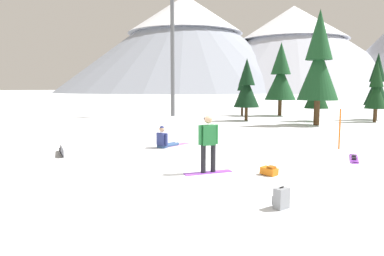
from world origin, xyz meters
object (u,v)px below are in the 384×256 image
(trail_marker_pole, at_px, (340,129))
(pine_tree_broad, at_px, (242,92))
(backpack_grey, at_px, (281,198))
(backpack_orange, at_px, (269,171))
(pine_tree_twin, at_px, (281,76))
(pine_tree_leaning, at_px, (319,63))
(pine_tree_tall, at_px, (317,89))
(pine_tree_short, at_px, (247,87))
(loose_snowboard_near_right, at_px, (62,151))
(loose_snowboard_far_spare, at_px, (354,158))
(snowboarder_foreground, at_px, (208,143))
(pine_tree_slender, at_px, (376,89))
(pine_tree_young, at_px, (377,83))
(ski_lift_tower, at_px, (172,46))
(snowboarder_midground, at_px, (165,140))

(trail_marker_pole, height_order, pine_tree_broad, pine_tree_broad)
(backpack_grey, distance_m, pine_tree_broad, 25.94)
(backpack_orange, xyz_separation_m, pine_tree_broad, (-6.82, 21.89, 2.08))
(pine_tree_broad, bearing_deg, pine_tree_twin, 20.30)
(pine_tree_leaning, bearing_deg, pine_tree_tall, 94.93)
(pine_tree_short, bearing_deg, loose_snowboard_near_right, -99.67)
(loose_snowboard_near_right, relative_size, loose_snowboard_far_spare, 0.73)
(pine_tree_leaning, relative_size, pine_tree_short, 1.61)
(snowboarder_foreground, relative_size, loose_snowboard_near_right, 1.28)
(backpack_orange, bearing_deg, backpack_grey, -74.23)
(backpack_grey, relative_size, pine_tree_tall, 0.10)
(pine_tree_leaning, distance_m, pine_tree_slender, 5.94)
(pine_tree_twin, bearing_deg, pine_tree_slender, -23.87)
(backpack_grey, height_order, pine_tree_young, pine_tree_young)
(loose_snowboard_far_spare, bearing_deg, pine_tree_leaning, 100.18)
(backpack_grey, relative_size, ski_lift_tower, 0.04)
(snowboarder_foreground, distance_m, loose_snowboard_near_right, 6.34)
(trail_marker_pole, relative_size, pine_tree_twin, 0.25)
(loose_snowboard_near_right, distance_m, pine_tree_leaning, 17.90)
(pine_tree_tall, bearing_deg, pine_tree_leaning, -85.07)
(pine_tree_young, relative_size, ski_lift_tower, 0.48)
(backpack_orange, relative_size, pine_tree_short, 0.11)
(pine_tree_short, relative_size, pine_tree_broad, 1.19)
(pine_tree_broad, height_order, ski_lift_tower, ski_lift_tower)
(pine_tree_broad, xyz_separation_m, pine_tree_tall, (6.73, -3.28, 0.26))
(loose_snowboard_far_spare, distance_m, ski_lift_tower, 22.35)
(backpack_grey, bearing_deg, ski_lift_tower, 121.42)
(pine_tree_twin, height_order, pine_tree_slender, pine_tree_twin)
(pine_tree_leaning, xyz_separation_m, pine_tree_slender, (3.85, 4.16, -1.76))
(pine_tree_leaning, height_order, pine_tree_slender, pine_tree_leaning)
(ski_lift_tower, bearing_deg, backpack_orange, -56.59)
(backpack_grey, bearing_deg, pine_tree_twin, 99.58)
(pine_tree_young, bearing_deg, pine_tree_leaning, -122.67)
(snowboarder_midground, distance_m, pine_tree_slender, 19.01)
(snowboarder_midground, distance_m, trail_marker_pole, 7.32)
(snowboarder_midground, xyz_separation_m, ski_lift_tower, (-7.46, 15.85, 5.94))
(snowboarder_midground, height_order, ski_lift_tower, ski_lift_tower)
(loose_snowboard_far_spare, relative_size, pine_tree_leaning, 0.24)
(snowboarder_foreground, relative_size, pine_tree_young, 0.32)
(pine_tree_twin, bearing_deg, ski_lift_tower, -155.68)
(snowboarder_midground, xyz_separation_m, trail_marker_pole, (6.88, 2.45, 0.51))
(trail_marker_pole, bearing_deg, pine_tree_short, 121.46)
(trail_marker_pole, bearing_deg, pine_tree_leaning, 99.24)
(loose_snowboard_far_spare, height_order, pine_tree_short, pine_tree_short)
(pine_tree_short, distance_m, pine_tree_twin, 6.42)
(loose_snowboard_near_right, relative_size, pine_tree_short, 0.28)
(trail_marker_pole, xyz_separation_m, pine_tree_tall, (-1.88, 12.98, 1.62))
(loose_snowboard_far_spare, xyz_separation_m, backpack_orange, (-2.32, -3.57, 0.11))
(snowboarder_foreground, height_order, trail_marker_pole, snowboarder_foreground)
(pine_tree_leaning, relative_size, pine_tree_young, 1.46)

